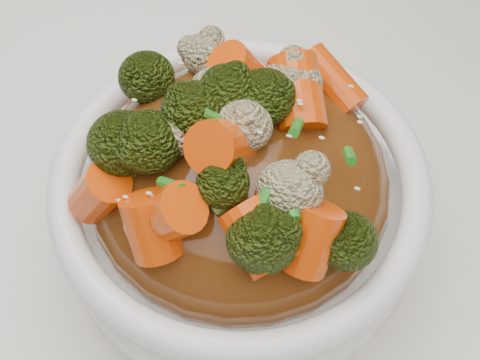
% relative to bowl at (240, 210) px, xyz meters
% --- Properties ---
extents(tablecloth, '(1.20, 0.80, 0.04)m').
position_rel_bowl_xyz_m(tablecloth, '(-0.03, -0.01, -0.06)').
color(tablecloth, white).
rests_on(tablecloth, dining_table).
extents(bowl, '(0.22, 0.22, 0.09)m').
position_rel_bowl_xyz_m(bowl, '(0.00, 0.00, 0.00)').
color(bowl, white).
rests_on(bowl, tablecloth).
extents(sauce_base, '(0.17, 0.17, 0.10)m').
position_rel_bowl_xyz_m(sauce_base, '(-0.00, 0.00, 0.03)').
color(sauce_base, '#592D0F').
rests_on(sauce_base, bowl).
extents(carrots, '(0.17, 0.17, 0.05)m').
position_rel_bowl_xyz_m(carrots, '(-0.00, 0.00, 0.09)').
color(carrots, '#DF4507').
rests_on(carrots, sauce_base).
extents(broccoli, '(0.17, 0.17, 0.04)m').
position_rel_bowl_xyz_m(broccoli, '(-0.00, 0.00, 0.09)').
color(broccoli, black).
rests_on(broccoli, sauce_base).
extents(cauliflower, '(0.17, 0.17, 0.04)m').
position_rel_bowl_xyz_m(cauliflower, '(-0.00, 0.00, 0.09)').
color(cauliflower, tan).
rests_on(cauliflower, sauce_base).
extents(scallions, '(0.13, 0.13, 0.02)m').
position_rel_bowl_xyz_m(scallions, '(-0.00, 0.00, 0.09)').
color(scallions, '#20721A').
rests_on(scallions, sauce_base).
extents(sesame_seeds, '(0.16, 0.16, 0.01)m').
position_rel_bowl_xyz_m(sesame_seeds, '(-0.00, 0.00, 0.09)').
color(sesame_seeds, beige).
rests_on(sesame_seeds, sauce_base).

